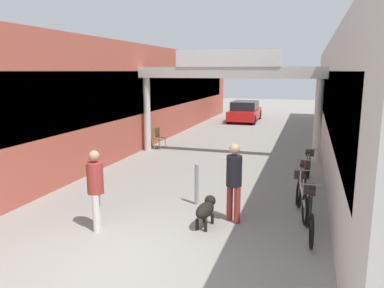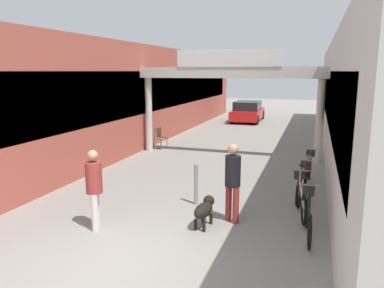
{
  "view_description": "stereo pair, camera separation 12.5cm",
  "coord_description": "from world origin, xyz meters",
  "px_view_note": "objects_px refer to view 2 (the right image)",
  "views": [
    {
      "loc": [
        3.04,
        -5.34,
        3.27
      ],
      "look_at": [
        0.0,
        4.3,
        1.3
      ],
      "focal_mm": 35.0,
      "sensor_mm": 36.0,
      "label": 1
    },
    {
      "loc": [
        3.15,
        -5.3,
        3.27
      ],
      "look_at": [
        0.0,
        4.3,
        1.3
      ],
      "focal_mm": 35.0,
      "sensor_mm": 36.0,
      "label": 2
    }
  ],
  "objects_px": {
    "bicycle_black_nearest": "(309,215)",
    "parked_car_red": "(248,112)",
    "pedestrian_companion": "(94,184)",
    "dog_on_leash": "(205,209)",
    "bicycle_green_farthest": "(308,168)",
    "cafe_chair_wood_nearer": "(160,136)",
    "bicycle_silver_second": "(301,196)",
    "bicycle_red_third": "(302,182)",
    "pedestrian_with_dog": "(233,178)",
    "bollard_post_metal": "(196,183)"
  },
  "relations": [
    {
      "from": "bicycle_black_nearest",
      "to": "parked_car_red",
      "type": "relative_size",
      "value": 0.42
    },
    {
      "from": "pedestrian_companion",
      "to": "dog_on_leash",
      "type": "bearing_deg",
      "value": 21.6
    },
    {
      "from": "bicycle_black_nearest",
      "to": "bicycle_green_farthest",
      "type": "relative_size",
      "value": 1.0
    },
    {
      "from": "cafe_chair_wood_nearer",
      "to": "dog_on_leash",
      "type": "bearing_deg",
      "value": -60.35
    },
    {
      "from": "dog_on_leash",
      "to": "bicycle_green_farthest",
      "type": "relative_size",
      "value": 0.49
    },
    {
      "from": "parked_car_red",
      "to": "cafe_chair_wood_nearer",
      "type": "bearing_deg",
      "value": -101.3
    },
    {
      "from": "bicycle_silver_second",
      "to": "bicycle_red_third",
      "type": "xyz_separation_m",
      "value": [
        -0.0,
        1.13,
        0.0
      ]
    },
    {
      "from": "pedestrian_companion",
      "to": "bicycle_red_third",
      "type": "relative_size",
      "value": 1.01
    },
    {
      "from": "pedestrian_with_dog",
      "to": "bollard_post_metal",
      "type": "height_order",
      "value": "pedestrian_with_dog"
    },
    {
      "from": "bicycle_black_nearest",
      "to": "bicycle_silver_second",
      "type": "relative_size",
      "value": 1.01
    },
    {
      "from": "pedestrian_with_dog",
      "to": "cafe_chair_wood_nearer",
      "type": "distance_m",
      "value": 8.21
    },
    {
      "from": "cafe_chair_wood_nearer",
      "to": "bollard_post_metal",
      "type": "bearing_deg",
      "value": -59.53
    },
    {
      "from": "pedestrian_companion",
      "to": "dog_on_leash",
      "type": "distance_m",
      "value": 2.37
    },
    {
      "from": "pedestrian_companion",
      "to": "dog_on_leash",
      "type": "relative_size",
      "value": 2.04
    },
    {
      "from": "pedestrian_companion",
      "to": "cafe_chair_wood_nearer",
      "type": "height_order",
      "value": "pedestrian_companion"
    },
    {
      "from": "bicycle_silver_second",
      "to": "bicycle_red_third",
      "type": "height_order",
      "value": "same"
    },
    {
      "from": "pedestrian_with_dog",
      "to": "pedestrian_companion",
      "type": "distance_m",
      "value": 2.94
    },
    {
      "from": "cafe_chair_wood_nearer",
      "to": "parked_car_red",
      "type": "bearing_deg",
      "value": 78.7
    },
    {
      "from": "bicycle_red_third",
      "to": "bicycle_black_nearest",
      "type": "bearing_deg",
      "value": -84.96
    },
    {
      "from": "bicycle_red_third",
      "to": "parked_car_red",
      "type": "relative_size",
      "value": 0.42
    },
    {
      "from": "pedestrian_companion",
      "to": "bicycle_green_farthest",
      "type": "xyz_separation_m",
      "value": [
        4.17,
        4.88,
        -0.53
      ]
    },
    {
      "from": "dog_on_leash",
      "to": "bicycle_red_third",
      "type": "distance_m",
      "value": 3.14
    },
    {
      "from": "dog_on_leash",
      "to": "pedestrian_companion",
      "type": "bearing_deg",
      "value": -158.4
    },
    {
      "from": "bicycle_red_third",
      "to": "bollard_post_metal",
      "type": "relative_size",
      "value": 1.59
    },
    {
      "from": "dog_on_leash",
      "to": "bicycle_red_third",
      "type": "xyz_separation_m",
      "value": [
        1.92,
        2.49,
        0.06
      ]
    },
    {
      "from": "bicycle_green_farthest",
      "to": "parked_car_red",
      "type": "relative_size",
      "value": 0.42
    },
    {
      "from": "pedestrian_with_dog",
      "to": "bicycle_red_third",
      "type": "relative_size",
      "value": 1.04
    },
    {
      "from": "cafe_chair_wood_nearer",
      "to": "bicycle_black_nearest",
      "type": "bearing_deg",
      "value": -48.34
    },
    {
      "from": "bicycle_red_third",
      "to": "bicycle_green_farthest",
      "type": "relative_size",
      "value": 1.0
    },
    {
      "from": "pedestrian_companion",
      "to": "pedestrian_with_dog",
      "type": "bearing_deg",
      "value": 25.67
    },
    {
      "from": "cafe_chair_wood_nearer",
      "to": "pedestrian_with_dog",
      "type": "bearing_deg",
      "value": -55.8
    },
    {
      "from": "pedestrian_with_dog",
      "to": "bicycle_green_farthest",
      "type": "bearing_deg",
      "value": 67.15
    },
    {
      "from": "dog_on_leash",
      "to": "bollard_post_metal",
      "type": "height_order",
      "value": "bollard_post_metal"
    },
    {
      "from": "cafe_chair_wood_nearer",
      "to": "bicycle_green_farthest",
      "type": "bearing_deg",
      "value": -27.34
    },
    {
      "from": "dog_on_leash",
      "to": "bicycle_green_farthest",
      "type": "distance_m",
      "value": 4.52
    },
    {
      "from": "bicycle_red_third",
      "to": "bicycle_green_farthest",
      "type": "bearing_deg",
      "value": 85.83
    },
    {
      "from": "pedestrian_companion",
      "to": "dog_on_leash",
      "type": "xyz_separation_m",
      "value": [
        2.14,
        0.85,
        -0.59
      ]
    },
    {
      "from": "bicycle_red_third",
      "to": "parked_car_red",
      "type": "xyz_separation_m",
      "value": [
        -4.01,
        14.78,
        0.21
      ]
    },
    {
      "from": "dog_on_leash",
      "to": "bicycle_silver_second",
      "type": "bearing_deg",
      "value": 35.32
    },
    {
      "from": "bicycle_silver_second",
      "to": "parked_car_red",
      "type": "distance_m",
      "value": 16.41
    },
    {
      "from": "pedestrian_with_dog",
      "to": "bicycle_red_third",
      "type": "distance_m",
      "value": 2.57
    },
    {
      "from": "bollard_post_metal",
      "to": "cafe_chair_wood_nearer",
      "type": "bearing_deg",
      "value": 120.47
    },
    {
      "from": "bicycle_silver_second",
      "to": "cafe_chair_wood_nearer",
      "type": "xyz_separation_m",
      "value": [
        -6.02,
        5.85,
        0.1
      ]
    },
    {
      "from": "bicycle_green_farthest",
      "to": "bollard_post_metal",
      "type": "height_order",
      "value": "bollard_post_metal"
    },
    {
      "from": "pedestrian_with_dog",
      "to": "bicycle_green_farthest",
      "type": "distance_m",
      "value": 3.96
    },
    {
      "from": "bicycle_red_third",
      "to": "cafe_chair_wood_nearer",
      "type": "xyz_separation_m",
      "value": [
        -6.02,
        4.72,
        0.1
      ]
    },
    {
      "from": "bicycle_silver_second",
      "to": "parked_car_red",
      "type": "height_order",
      "value": "parked_car_red"
    },
    {
      "from": "pedestrian_companion",
      "to": "bicycle_red_third",
      "type": "distance_m",
      "value": 5.28
    },
    {
      "from": "pedestrian_with_dog",
      "to": "bicycle_silver_second",
      "type": "xyz_separation_m",
      "value": [
        1.41,
        0.94,
        -0.57
      ]
    },
    {
      "from": "bollard_post_metal",
      "to": "bicycle_silver_second",
      "type": "bearing_deg",
      "value": 3.3
    }
  ]
}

